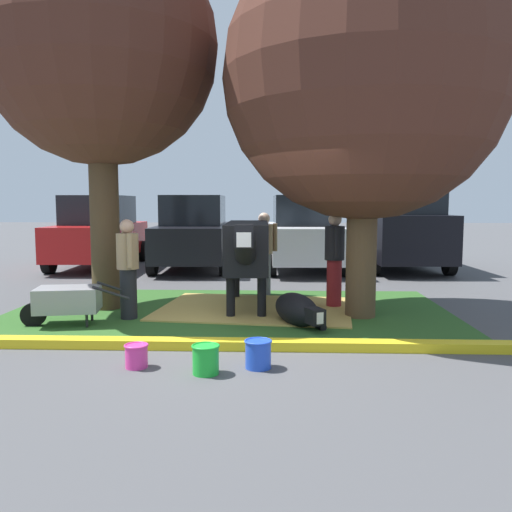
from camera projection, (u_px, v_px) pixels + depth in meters
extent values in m
plane|color=#4C4C4F|center=(242.00, 339.00, 7.03)|extent=(80.00, 80.00, 0.00)
cube|color=#2D5B23|center=(229.00, 311.00, 8.76)|extent=(7.33, 4.12, 0.02)
cube|color=yellow|center=(214.00, 344.00, 6.56)|extent=(8.53, 0.24, 0.12)
cube|color=tan|center=(255.00, 309.00, 8.91)|extent=(3.46, 2.75, 0.04)
cylinder|color=#4C3823|center=(105.00, 221.00, 8.86)|extent=(0.49, 0.49, 3.03)
sphere|color=#4C281E|center=(100.00, 46.00, 8.56)|extent=(3.90, 3.90, 3.90)
cylinder|color=brown|center=(361.00, 249.00, 8.24)|extent=(0.48, 0.48, 2.21)
sphere|color=#4C281E|center=(365.00, 77.00, 7.97)|extent=(4.39, 4.39, 4.39)
cube|color=black|center=(248.00, 246.00, 9.00)|extent=(0.76, 2.32, 0.80)
cube|color=white|center=(247.00, 247.00, 8.85)|extent=(0.75, 0.92, 0.56)
cylinder|color=black|center=(245.00, 247.00, 7.67)|extent=(0.34, 0.64, 0.58)
cube|color=black|center=(244.00, 236.00, 7.33)|extent=(0.27, 0.45, 0.32)
cube|color=white|center=(244.00, 240.00, 7.14)|extent=(0.20, 0.13, 0.20)
cylinder|color=black|center=(262.00, 297.00, 8.22)|extent=(0.14, 0.14, 0.69)
cylinder|color=black|center=(231.00, 297.00, 8.23)|extent=(0.14, 0.14, 0.69)
cylinder|color=black|center=(262.00, 281.00, 9.94)|extent=(0.14, 0.14, 0.69)
cylinder|color=black|center=(236.00, 281.00, 9.94)|extent=(0.14, 0.14, 0.69)
cylinder|color=black|center=(249.00, 253.00, 10.22)|extent=(0.06, 0.06, 0.70)
ellipsoid|color=black|center=(296.00, 309.00, 7.80)|extent=(0.88, 1.20, 0.48)
cube|color=black|center=(315.00, 316.00, 7.24)|extent=(0.30, 0.34, 0.22)
cube|color=silver|center=(319.00, 318.00, 7.13)|extent=(0.12, 0.10, 0.16)
cylinder|color=black|center=(318.00, 325.00, 7.56)|extent=(0.23, 0.36, 0.10)
cylinder|color=slate|center=(264.00, 275.00, 10.27)|extent=(0.26, 0.26, 0.84)
cylinder|color=#9E7F5B|center=(264.00, 239.00, 10.20)|extent=(0.34, 0.34, 0.57)
sphere|color=beige|center=(264.00, 218.00, 10.15)|extent=(0.23, 0.23, 0.23)
cylinder|color=#9E7F5B|center=(275.00, 237.00, 10.23)|extent=(0.09, 0.09, 0.55)
cylinder|color=#9E7F5B|center=(253.00, 238.00, 10.15)|extent=(0.09, 0.09, 0.55)
cylinder|color=maroon|center=(334.00, 284.00, 9.05)|extent=(0.26, 0.26, 0.85)
cylinder|color=black|center=(335.00, 243.00, 8.97)|extent=(0.34, 0.34, 0.58)
sphere|color=beige|center=(335.00, 219.00, 8.93)|extent=(0.23, 0.23, 0.23)
cylinder|color=black|center=(337.00, 242.00, 8.75)|extent=(0.09, 0.09, 0.55)
cylinder|color=black|center=(333.00, 240.00, 9.19)|extent=(0.09, 0.09, 0.55)
cylinder|color=black|center=(129.00, 294.00, 8.16)|extent=(0.26, 0.26, 0.80)
cylinder|color=#9E7F5B|center=(127.00, 251.00, 8.09)|extent=(0.34, 0.34, 0.55)
sphere|color=tan|center=(127.00, 226.00, 8.05)|extent=(0.22, 0.22, 0.22)
cylinder|color=#9E7F5B|center=(125.00, 248.00, 8.28)|extent=(0.09, 0.09, 0.53)
cylinder|color=#9E7F5B|center=(130.00, 251.00, 7.88)|extent=(0.09, 0.09, 0.53)
cube|color=gray|center=(68.00, 299.00, 7.75)|extent=(0.99, 0.75, 0.36)
cylinder|color=black|center=(33.00, 315.00, 7.70)|extent=(0.37, 0.16, 0.36)
cylinder|color=black|center=(87.00, 320.00, 7.60)|extent=(0.04, 0.04, 0.24)
cylinder|color=black|center=(92.00, 314.00, 8.04)|extent=(0.04, 0.04, 0.24)
cylinder|color=black|center=(111.00, 293.00, 7.61)|extent=(0.53, 0.13, 0.23)
cylinder|color=black|center=(115.00, 288.00, 8.04)|extent=(0.53, 0.13, 0.23)
cylinder|color=#EA3893|center=(136.00, 356.00, 5.81)|extent=(0.25, 0.25, 0.25)
torus|color=#EA3893|center=(136.00, 345.00, 5.80)|extent=(0.27, 0.27, 0.02)
cylinder|color=green|center=(206.00, 360.00, 5.59)|extent=(0.28, 0.28, 0.31)
torus|color=green|center=(206.00, 346.00, 5.58)|extent=(0.31, 0.31, 0.02)
cylinder|color=blue|center=(258.00, 355.00, 5.79)|extent=(0.29, 0.29, 0.31)
torus|color=blue|center=(258.00, 341.00, 5.77)|extent=(0.31, 0.31, 0.02)
cube|color=red|center=(100.00, 240.00, 14.79)|extent=(1.96, 4.46, 0.90)
cube|color=black|center=(99.00, 210.00, 14.70)|extent=(1.66, 2.26, 0.80)
cylinder|color=black|center=(85.00, 251.00, 16.26)|extent=(0.24, 0.65, 0.64)
cylinder|color=black|center=(143.00, 251.00, 16.25)|extent=(0.24, 0.65, 0.64)
cylinder|color=black|center=(49.00, 261.00, 13.41)|extent=(0.24, 0.65, 0.64)
cylinder|color=black|center=(119.00, 261.00, 13.41)|extent=(0.24, 0.65, 0.64)
cube|color=black|center=(195.00, 241.00, 14.43)|extent=(1.96, 4.46, 0.90)
cube|color=black|center=(194.00, 210.00, 14.34)|extent=(1.66, 2.26, 0.80)
cylinder|color=black|center=(171.00, 252.00, 15.90)|extent=(0.24, 0.65, 0.64)
cylinder|color=black|center=(230.00, 252.00, 15.90)|extent=(0.24, 0.65, 0.64)
cylinder|color=black|center=(152.00, 263.00, 13.05)|extent=(0.24, 0.65, 0.64)
cylinder|color=black|center=(224.00, 263.00, 13.05)|extent=(0.24, 0.65, 0.64)
cube|color=silver|center=(303.00, 241.00, 14.25)|extent=(1.96, 4.46, 0.90)
cube|color=black|center=(304.00, 210.00, 14.16)|extent=(1.66, 2.26, 0.80)
cylinder|color=black|center=(269.00, 253.00, 15.72)|extent=(0.24, 0.65, 0.64)
cylinder|color=black|center=(329.00, 253.00, 15.72)|extent=(0.24, 0.65, 0.64)
cylinder|color=black|center=(272.00, 264.00, 12.88)|extent=(0.24, 0.65, 0.64)
cylinder|color=black|center=(345.00, 264.00, 12.87)|extent=(0.24, 0.65, 0.64)
cube|color=black|center=(397.00, 235.00, 14.51)|extent=(2.07, 4.67, 1.20)
cube|color=black|center=(398.00, 195.00, 14.40)|extent=(1.79, 3.26, 1.00)
cylinder|color=black|center=(352.00, 252.00, 16.06)|extent=(0.24, 0.65, 0.64)
cylinder|color=black|center=(414.00, 252.00, 16.06)|extent=(0.24, 0.65, 0.64)
cylinder|color=black|center=(374.00, 263.00, 13.09)|extent=(0.24, 0.65, 0.64)
cylinder|color=black|center=(450.00, 263.00, 13.09)|extent=(0.24, 0.65, 0.64)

